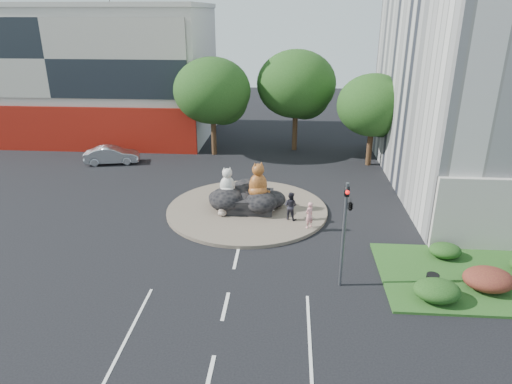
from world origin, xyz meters
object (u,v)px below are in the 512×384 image
(kitten_calico, at_px, (222,208))
(pedestrian_dark, at_px, (291,206))
(kitten_white, at_px, (269,206))
(litter_bin, at_px, (432,282))
(cat_white, at_px, (227,181))
(pedestrian_pink, at_px, (309,215))
(cat_tabby, at_px, (258,179))
(parked_car, at_px, (112,155))

(kitten_calico, height_order, pedestrian_dark, pedestrian_dark)
(kitten_white, bearing_deg, litter_bin, -84.76)
(cat_white, xyz_separation_m, kitten_calico, (-0.18, -1.14, -1.30))
(pedestrian_pink, bearing_deg, kitten_white, -84.39)
(kitten_calico, xyz_separation_m, pedestrian_pink, (5.14, -1.27, 0.27))
(pedestrian_pink, height_order, litter_bin, pedestrian_pink)
(cat_white, relative_size, kitten_white, 2.05)
(cat_tabby, bearing_deg, parked_car, 116.14)
(cat_tabby, xyz_separation_m, pedestrian_pink, (3.06, -2.34, -1.22))
(kitten_white, xyz_separation_m, parked_car, (-13.37, 9.33, 0.07))
(kitten_white, height_order, litter_bin, kitten_white)
(pedestrian_pink, bearing_deg, kitten_calico, -58.48)
(pedestrian_pink, bearing_deg, cat_tabby, -81.99)
(kitten_calico, distance_m, pedestrian_dark, 4.10)
(cat_tabby, height_order, kitten_white, cat_tabby)
(pedestrian_dark, bearing_deg, cat_tabby, -6.85)
(cat_tabby, relative_size, litter_bin, 2.73)
(pedestrian_dark, relative_size, litter_bin, 2.13)
(pedestrian_dark, bearing_deg, kitten_calico, 22.88)
(cat_white, xyz_separation_m, litter_bin, (10.18, -8.22, -1.48))
(parked_car, bearing_deg, kitten_calico, -146.07)
(kitten_white, bearing_deg, cat_tabby, 112.83)
(kitten_white, bearing_deg, pedestrian_dark, -74.18)
(kitten_calico, height_order, litter_bin, kitten_calico)
(pedestrian_pink, xyz_separation_m, pedestrian_dark, (-1.06, 1.05, 0.08))
(pedestrian_pink, distance_m, pedestrian_dark, 1.49)
(pedestrian_dark, xyz_separation_m, parked_car, (-14.66, 10.24, -0.34))
(cat_white, bearing_deg, parked_car, 132.28)
(pedestrian_pink, relative_size, litter_bin, 1.94)
(cat_white, distance_m, pedestrian_pink, 5.61)
(parked_car, bearing_deg, cat_white, -142.15)
(cat_white, bearing_deg, kitten_white, -17.93)
(kitten_white, bearing_deg, pedestrian_pink, -78.81)
(cat_tabby, relative_size, pedestrian_dark, 1.28)
(cat_tabby, distance_m, kitten_white, 1.75)
(kitten_white, distance_m, pedestrian_dark, 1.64)
(pedestrian_dark, height_order, litter_bin, pedestrian_dark)
(parked_car, xyz_separation_m, litter_bin, (20.95, -17.10, -0.19))
(pedestrian_dark, distance_m, litter_bin, 9.32)
(kitten_white, bearing_deg, kitten_calico, 154.97)
(cat_tabby, xyz_separation_m, litter_bin, (8.29, -8.15, -1.67))
(cat_tabby, height_order, litter_bin, cat_tabby)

